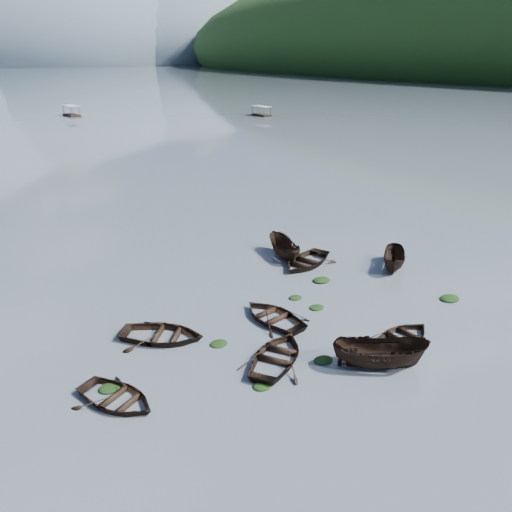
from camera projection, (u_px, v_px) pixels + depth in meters
ground_plane at (381, 373)px, 24.32m from camera, size 2400.00×2400.00×0.00m
haze_mtn_c at (52, 64)px, 808.61m from camera, size 520.00×520.00×260.00m
haze_mtn_d at (158, 63)px, 893.44m from camera, size 520.00×520.00×220.00m
rowboat_0 at (117, 402)px, 22.30m from camera, size 4.48×4.93×0.84m
rowboat_1 at (277, 361)px, 25.30m from camera, size 5.60×5.33×0.94m
rowboat_2 at (379, 367)px, 24.84m from camera, size 4.90×4.09×1.82m
rowboat_3 at (274, 320)px, 29.20m from camera, size 3.89×4.89×0.91m
rowboat_4 at (403, 341)px, 27.06m from camera, size 4.46×3.49×0.84m
rowboat_5 at (394, 268)px, 36.38m from camera, size 4.06×3.96×1.59m
rowboat_6 at (162, 339)px, 27.23m from camera, size 5.72×5.52×0.97m
rowboat_7 at (306, 265)px, 36.91m from camera, size 5.87×5.17×1.01m
rowboat_8 at (283, 257)px, 38.32m from camera, size 2.45×4.55×1.67m
weed_clump_0 at (263, 387)px, 23.35m from camera, size 0.95×0.78×0.21m
weed_clump_1 at (317, 308)px, 30.56m from camera, size 0.95×0.76×0.21m
weed_clump_2 at (323, 361)px, 25.31m from camera, size 1.02×0.82×0.22m
weed_clump_3 at (295, 298)px, 31.81m from camera, size 0.87×0.74×0.19m
weed_clump_4 at (450, 299)px, 31.66m from camera, size 1.32×1.05×0.27m
weed_clump_5 at (110, 389)px, 23.19m from camera, size 1.07×0.86×0.23m
weed_clump_6 at (219, 344)px, 26.75m from camera, size 0.98×0.82×0.20m
weed_clump_7 at (322, 281)px, 34.21m from camera, size 1.25×1.00×0.27m
pontoon_centre at (72, 116)px, 126.18m from camera, size 3.41×6.69×2.46m
pontoon_right at (261, 116)px, 126.34m from camera, size 2.83×6.06×2.27m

